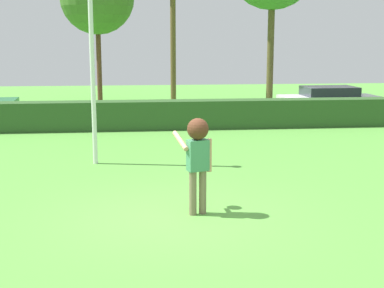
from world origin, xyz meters
name	(u,v)px	position (x,y,z in m)	size (l,w,h in m)	color
ground_plane	(175,217)	(0.00, 0.00, 0.00)	(60.00, 60.00, 0.00)	#569D3C
person	(198,151)	(0.44, 0.14, 1.21)	(0.71, 0.71, 1.82)	#78684F
frisbee	(197,152)	(0.47, 0.60, 1.09)	(0.28, 0.27, 0.10)	red
lamppost	(92,44)	(-1.75, 4.65, 3.11)	(0.24, 0.24, 5.59)	silver
hedge_row	(154,115)	(0.00, 10.18, 0.52)	(24.93, 0.90, 1.04)	#2D5124
parked_car_white	(329,100)	(7.67, 13.04, 0.69)	(4.25, 1.91, 1.25)	white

